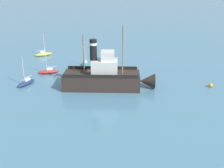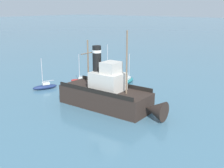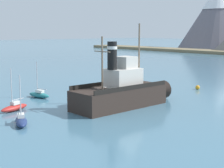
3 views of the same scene
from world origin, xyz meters
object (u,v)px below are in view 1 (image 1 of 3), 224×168
object	(u,v)px
sailboat_navy	(26,82)
sailboat_yellow	(44,54)
sailboat_red	(49,71)
mooring_buoy	(211,85)
old_tugboat	(105,77)
sailboat_teal	(85,64)

from	to	relation	value
sailboat_navy	sailboat_yellow	bearing A→B (deg)	-171.92
sailboat_red	mooring_buoy	xyz separation A→B (m)	(4.92, 27.84, -0.09)
old_tugboat	sailboat_yellow	bearing A→B (deg)	-139.64
old_tugboat	sailboat_red	size ratio (longest dim) A/B	2.96
old_tugboat	sailboat_navy	size ratio (longest dim) A/B	2.96
sailboat_navy	old_tugboat	bearing A→B (deg)	88.65
mooring_buoy	sailboat_teal	bearing A→B (deg)	-114.82
mooring_buoy	sailboat_red	bearing A→B (deg)	-100.03
old_tugboat	sailboat_red	distance (m)	12.75
mooring_buoy	sailboat_yellow	bearing A→B (deg)	-117.69
sailboat_teal	old_tugboat	bearing A→B (deg)	23.73
old_tugboat	sailboat_teal	size ratio (longest dim) A/B	2.96
old_tugboat	sailboat_navy	world-z (taller)	old_tugboat
sailboat_yellow	mooring_buoy	world-z (taller)	sailboat_yellow
sailboat_red	mooring_buoy	distance (m)	28.27
sailboat_red	mooring_buoy	size ratio (longest dim) A/B	7.23
sailboat_navy	sailboat_red	distance (m)	6.32
old_tugboat	mooring_buoy	size ratio (longest dim) A/B	21.41
sailboat_yellow	mooring_buoy	xyz separation A→B (m)	(17.04, 32.47, -0.09)
sailboat_navy	sailboat_red	xyz separation A→B (m)	(-5.97, 2.06, 0.00)
sailboat_navy	mooring_buoy	xyz separation A→B (m)	(-1.05, 29.90, -0.09)
old_tugboat	sailboat_red	bearing A→B (deg)	-119.70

